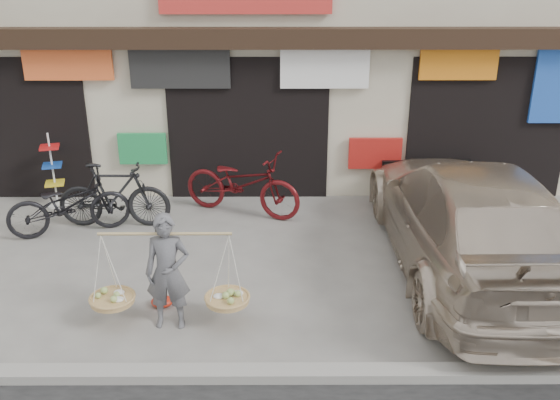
{
  "coord_description": "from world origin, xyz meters",
  "views": [
    {
      "loc": [
        0.55,
        -7.8,
        4.65
      ],
      "look_at": [
        0.59,
        0.9,
        1.0
      ],
      "focal_mm": 40.0,
      "sensor_mm": 36.0,
      "label": 1
    }
  ],
  "objects_px": {
    "bike_2": "(242,183)",
    "suv": "(470,217)",
    "street_vendor": "(168,276)",
    "bike_0": "(69,204)",
    "bike_1": "(114,195)",
    "display_rack": "(54,177)"
  },
  "relations": [
    {
      "from": "bike_2",
      "to": "suv",
      "type": "relative_size",
      "value": 0.39
    },
    {
      "from": "display_rack",
      "to": "street_vendor",
      "type": "bearing_deg",
      "value": -55.06
    },
    {
      "from": "bike_0",
      "to": "bike_1",
      "type": "distance_m",
      "value": 0.76
    },
    {
      "from": "bike_0",
      "to": "bike_2",
      "type": "xyz_separation_m",
      "value": [
        2.88,
        0.82,
        0.06
      ]
    },
    {
      "from": "bike_1",
      "to": "bike_2",
      "type": "xyz_separation_m",
      "value": [
        2.18,
        0.54,
        0.01
      ]
    },
    {
      "from": "street_vendor",
      "to": "display_rack",
      "type": "distance_m",
      "value": 4.86
    },
    {
      "from": "street_vendor",
      "to": "bike_0",
      "type": "xyz_separation_m",
      "value": [
        -2.14,
        2.77,
        -0.19
      ]
    },
    {
      "from": "display_rack",
      "to": "bike_2",
      "type": "bearing_deg",
      "value": -6.38
    },
    {
      "from": "suv",
      "to": "display_rack",
      "type": "height_order",
      "value": "suv"
    },
    {
      "from": "street_vendor",
      "to": "suv",
      "type": "height_order",
      "value": "suv"
    },
    {
      "from": "street_vendor",
      "to": "bike_1",
      "type": "xyz_separation_m",
      "value": [
        -1.44,
        3.04,
        -0.14
      ]
    },
    {
      "from": "bike_0",
      "to": "display_rack",
      "type": "distance_m",
      "value": 1.38
    },
    {
      "from": "bike_0",
      "to": "bike_1",
      "type": "relative_size",
      "value": 1.04
    },
    {
      "from": "bike_2",
      "to": "display_rack",
      "type": "bearing_deg",
      "value": 105.87
    },
    {
      "from": "bike_2",
      "to": "display_rack",
      "type": "distance_m",
      "value": 3.55
    },
    {
      "from": "bike_1",
      "to": "display_rack",
      "type": "distance_m",
      "value": 1.64
    },
    {
      "from": "bike_1",
      "to": "suv",
      "type": "relative_size",
      "value": 0.33
    },
    {
      "from": "bike_1",
      "to": "street_vendor",
      "type": "bearing_deg",
      "value": -154.19
    },
    {
      "from": "street_vendor",
      "to": "bike_0",
      "type": "relative_size",
      "value": 1.01
    },
    {
      "from": "bike_2",
      "to": "suv",
      "type": "bearing_deg",
      "value": -97.84
    },
    {
      "from": "street_vendor",
      "to": "suv",
      "type": "distance_m",
      "value": 4.53
    },
    {
      "from": "street_vendor",
      "to": "bike_1",
      "type": "distance_m",
      "value": 3.37
    }
  ]
}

